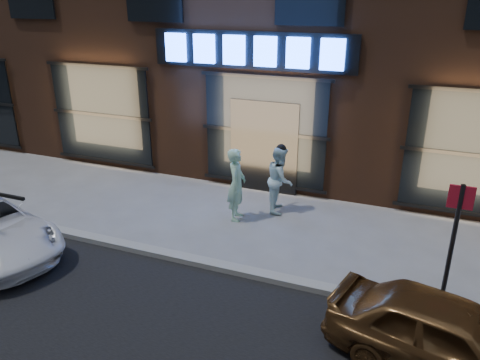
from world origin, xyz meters
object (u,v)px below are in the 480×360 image
object	(u,v)px
man_bowtie	(236,185)
sign_post	(453,239)
gold_sedan	(450,339)
man_cap	(280,179)

from	to	relation	value
man_bowtie	sign_post	xyz separation A→B (m)	(4.40, -2.02, 0.54)
gold_sedan	sign_post	xyz separation A→B (m)	(-0.06, 1.34, 0.82)
man_cap	gold_sedan	distance (m)	5.56
man_cap	sign_post	bearing A→B (deg)	-140.32
man_bowtie	gold_sedan	size ratio (longest dim) A/B	0.51
gold_sedan	sign_post	world-z (taller)	sign_post
man_bowtie	sign_post	bearing A→B (deg)	-126.74
man_bowtie	sign_post	world-z (taller)	sign_post
gold_sedan	sign_post	size ratio (longest dim) A/B	1.46
man_cap	man_bowtie	bearing A→B (deg)	123.42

